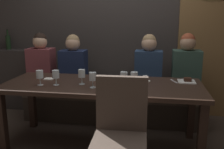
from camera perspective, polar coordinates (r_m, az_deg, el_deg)
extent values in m
plane|color=#382D26|center=(3.09, -2.09, -15.42)|extent=(9.00, 9.00, 0.00)
cube|color=#383330|center=(3.92, 1.28, 13.43)|extent=(6.00, 0.12, 3.00)
cube|color=olive|center=(3.92, 21.13, 5.98)|extent=(0.90, 0.05, 2.10)
cube|color=#2F2B29|center=(4.37, -19.71, -0.94)|extent=(1.10, 0.28, 0.95)
cube|color=black|center=(3.02, -23.44, -10.03)|extent=(0.08, 0.08, 0.69)
cube|color=black|center=(2.62, 19.51, -13.22)|extent=(0.08, 0.08, 0.69)
cube|color=black|center=(3.58, -17.48, -5.91)|extent=(0.08, 0.08, 0.69)
cube|color=black|center=(3.26, 17.38, -7.82)|extent=(0.08, 0.08, 0.69)
cube|color=#302119|center=(2.82, -2.21, -2.51)|extent=(2.20, 0.84, 0.04)
cube|color=#312A23|center=(3.65, 0.04, -7.81)|extent=(2.50, 0.40, 0.35)
cube|color=#473D33|center=(3.57, 0.04, -4.44)|extent=(2.50, 0.44, 0.10)
cube|color=brown|center=(2.14, 1.65, -15.30)|extent=(0.45, 0.45, 0.08)
cube|color=brown|center=(2.20, 2.20, -6.50)|extent=(0.44, 0.07, 0.48)
cube|color=brown|center=(3.79, -15.53, 1.37)|extent=(0.36, 0.24, 0.57)
sphere|color=tan|center=(3.73, -15.89, 7.07)|extent=(0.20, 0.20, 0.20)
sphere|color=black|center=(3.74, -15.86, 7.62)|extent=(0.18, 0.18, 0.18)
cube|color=#192342|center=(3.61, -8.62, 0.99)|extent=(0.36, 0.24, 0.56)
sphere|color=tan|center=(3.55, -8.82, 6.87)|extent=(0.20, 0.20, 0.20)
sphere|color=#9E7F56|center=(3.55, -8.79, 7.45)|extent=(0.18, 0.18, 0.18)
cube|color=navy|center=(3.45, 8.13, 0.59)|extent=(0.36, 0.24, 0.57)
sphere|color=tan|center=(3.39, 8.34, 6.84)|extent=(0.20, 0.20, 0.20)
sphere|color=#9E7F56|center=(3.40, 8.36, 7.44)|extent=(0.18, 0.18, 0.18)
cube|color=#2D473D|center=(3.47, 16.26, 0.40)|extent=(0.36, 0.24, 0.59)
sphere|color=tan|center=(3.41, 16.68, 6.76)|extent=(0.20, 0.20, 0.20)
sphere|color=brown|center=(3.41, 16.70, 7.36)|extent=(0.18, 0.18, 0.18)
cylinder|color=black|center=(4.38, -22.27, 6.67)|extent=(0.08, 0.08, 0.22)
cylinder|color=black|center=(4.37, -22.45, 8.69)|extent=(0.03, 0.03, 0.09)
cylinder|color=black|center=(4.37, -22.51, 9.38)|extent=(0.03, 0.03, 0.02)
cylinder|color=silver|center=(2.69, 4.95, -2.81)|extent=(0.06, 0.06, 0.00)
cylinder|color=silver|center=(2.68, 4.96, -1.99)|extent=(0.01, 0.01, 0.07)
cylinder|color=silver|center=(2.66, 5.00, -0.33)|extent=(0.08, 0.08, 0.08)
cylinder|color=silver|center=(2.87, -15.80, -2.26)|extent=(0.06, 0.06, 0.00)
cylinder|color=silver|center=(2.86, -15.85, -1.50)|extent=(0.01, 0.01, 0.07)
cylinder|color=silver|center=(2.84, -15.95, 0.07)|extent=(0.08, 0.08, 0.08)
cylinder|color=gold|center=(2.84, -15.92, -0.39)|extent=(0.07, 0.07, 0.03)
cylinder|color=silver|center=(2.68, 2.66, -2.80)|extent=(0.06, 0.06, 0.00)
cylinder|color=silver|center=(2.67, 2.66, -1.99)|extent=(0.01, 0.01, 0.07)
cylinder|color=silver|center=(2.65, 2.68, -0.32)|extent=(0.08, 0.08, 0.08)
cylinder|color=gold|center=(2.66, 2.68, -0.67)|extent=(0.07, 0.07, 0.05)
cylinder|color=silver|center=(2.81, -6.77, -2.13)|extent=(0.06, 0.06, 0.00)
cylinder|color=silver|center=(2.80, -6.79, -1.35)|extent=(0.01, 0.01, 0.07)
cylinder|color=silver|center=(2.78, -6.83, 0.24)|extent=(0.08, 0.08, 0.08)
cylinder|color=silver|center=(2.67, -4.32, -2.90)|extent=(0.06, 0.06, 0.00)
cylinder|color=silver|center=(2.66, -4.33, -2.08)|extent=(0.01, 0.01, 0.07)
cylinder|color=silver|center=(2.64, -4.36, -0.41)|extent=(0.08, 0.08, 0.08)
cylinder|color=silver|center=(2.83, -12.42, -2.28)|extent=(0.06, 0.06, 0.00)
cylinder|color=silver|center=(2.82, -12.46, -1.50)|extent=(0.01, 0.01, 0.07)
cylinder|color=silver|center=(2.80, -12.54, 0.08)|extent=(0.08, 0.08, 0.08)
cylinder|color=maroon|center=(2.80, -12.52, -0.25)|extent=(0.07, 0.07, 0.05)
cylinder|color=white|center=(2.94, 7.44, -1.44)|extent=(0.12, 0.12, 0.01)
cylinder|color=white|center=(2.93, 7.46, -0.84)|extent=(0.06, 0.06, 0.06)
cylinder|color=brown|center=(2.93, 7.47, -0.38)|extent=(0.05, 0.05, 0.01)
cube|color=white|center=(3.01, 16.40, -1.53)|extent=(0.19, 0.19, 0.01)
cube|color=#381E14|center=(3.00, 16.62, -1.08)|extent=(0.08, 0.06, 0.04)
cube|color=silver|center=(2.99, 13.74, -1.47)|extent=(0.08, 0.16, 0.01)
cube|color=silver|center=(3.11, -13.95, -0.93)|extent=(0.11, 0.10, 0.01)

